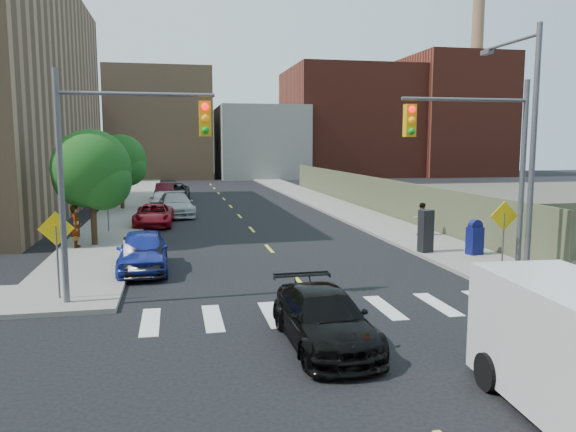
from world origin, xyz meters
name	(u,v)px	position (x,y,z in m)	size (l,w,h in m)	color
ground	(374,364)	(0.00, 0.00, 0.00)	(160.00, 160.00, 0.00)	black
sidewalk_nw	(136,196)	(-7.75, 41.50, 0.07)	(3.50, 73.00, 0.15)	gray
sidewalk_ne	(301,193)	(7.75, 41.50, 0.07)	(3.50, 73.00, 0.15)	gray
fence_north	(366,193)	(9.60, 28.00, 1.25)	(0.12, 44.00, 2.50)	#5B5E42
gravel_lot	(566,201)	(28.00, 30.00, 0.03)	(36.00, 42.00, 0.06)	#595447
bg_bldg_west	(38,135)	(-22.00, 70.00, 6.00)	(14.00, 18.00, 12.00)	#592319
bg_bldg_midwest	(160,125)	(-6.00, 72.00, 7.50)	(14.00, 16.00, 15.00)	#8C6B4C
bg_bldg_center	(259,142)	(8.00, 70.00, 5.00)	(12.00, 16.00, 10.00)	gray
bg_bldg_east	(348,123)	(22.00, 72.00, 8.00)	(18.00, 18.00, 16.00)	#592319
bg_bldg_fareast	(451,117)	(38.00, 70.00, 9.00)	(14.00, 16.00, 18.00)	#592319
smokestack	(475,84)	(42.00, 70.00, 14.00)	(1.80, 1.80, 28.00)	#8C6B4C
signal_nw	(114,155)	(-5.98, 6.00, 4.53)	(4.59, 0.30, 7.00)	#59595E
signal_ne	(483,153)	(5.98, 6.00, 4.53)	(4.59, 0.30, 7.00)	#59595E
streetlight_ne	(527,133)	(8.20, 6.90, 5.22)	(0.25, 3.70, 9.00)	#59595E
warn_sign_nw	(57,239)	(-7.80, 6.50, 1.99)	(1.06, 0.06, 2.83)	#59595E
warn_sign_ne	(504,225)	(7.20, 6.50, 1.99)	(1.06, 0.06, 2.83)	#59595E
warn_sign_midwest	(107,197)	(-7.80, 20.00, 1.99)	(1.06, 0.06, 2.83)	#59595E
tree_west_near	(92,173)	(-8.00, 16.05, 3.48)	(3.66, 3.64, 5.52)	#332114
tree_west_far	(121,163)	(-8.00, 31.05, 3.48)	(3.66, 3.64, 5.52)	#332114
parked_car_blue	(143,251)	(-5.50, 10.42, 0.78)	(1.85, 4.60, 1.57)	#1B2B99
parked_car_black	(143,256)	(-5.50, 10.15, 0.65)	(1.37, 3.93, 1.29)	black
parked_car_red	(154,215)	(-5.50, 22.51, 0.66)	(2.18, 4.72, 1.31)	maroon
parked_car_silver	(176,205)	(-4.20, 26.92, 0.78)	(2.18, 5.37, 1.56)	#A3A6AA
parked_car_white	(161,199)	(-5.24, 31.80, 0.67)	(1.59, 3.95, 1.35)	white
parked_car_maroon	(165,192)	(-5.03, 37.74, 0.74)	(1.56, 4.47, 1.47)	#430D16
parked_car_grey	(175,192)	(-4.20, 37.60, 0.73)	(2.43, 5.27, 1.46)	black
black_sedan	(324,318)	(-0.80, 1.36, 0.67)	(1.88, 4.63, 1.34)	black
mailbox	(475,237)	(8.26, 10.22, 0.88)	(0.69, 0.58, 1.50)	navy
payphone	(426,231)	(6.42, 11.11, 1.07)	(0.55, 0.45, 1.85)	black
pedestrian_west	(76,226)	(-8.67, 15.28, 1.12)	(0.71, 0.46, 1.94)	gray
pedestrian_east	(421,219)	(8.21, 15.44, 0.99)	(0.82, 0.64, 1.68)	gray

